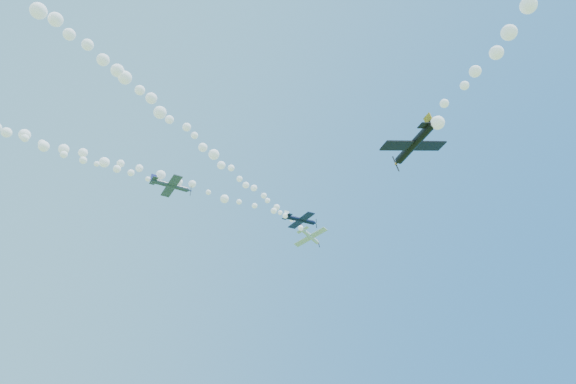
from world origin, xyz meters
TOP-DOWN VIEW (x-y plane):
  - plane_white at (25.52, 13.50)m, footprint 7.10×7.37m
  - smoke_trail_white at (-9.73, 0.83)m, footprint 66.65×25.63m
  - plane_navy at (15.52, 3.99)m, footprint 6.86×7.17m
  - smoke_trail_navy at (-28.07, 10.26)m, footprint 83.20×14.10m
  - plane_grey at (-8.26, 5.87)m, footprint 6.64×6.98m
  - plane_black at (3.65, -29.69)m, footprint 7.52×7.36m

SIDE VIEW (x-z plane):
  - plane_black at x=3.65m, z-range 34.84..37.36m
  - plane_grey at x=-8.26m, z-range 46.68..48.44m
  - smoke_trail_navy at x=-28.07m, z-range 48.30..51.00m
  - plane_navy at x=15.52m, z-range 48.93..50.81m
  - smoke_trail_white at x=-9.73m, z-range 53.17..56.18m
  - plane_white at x=25.52m, z-range 53.89..56.06m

